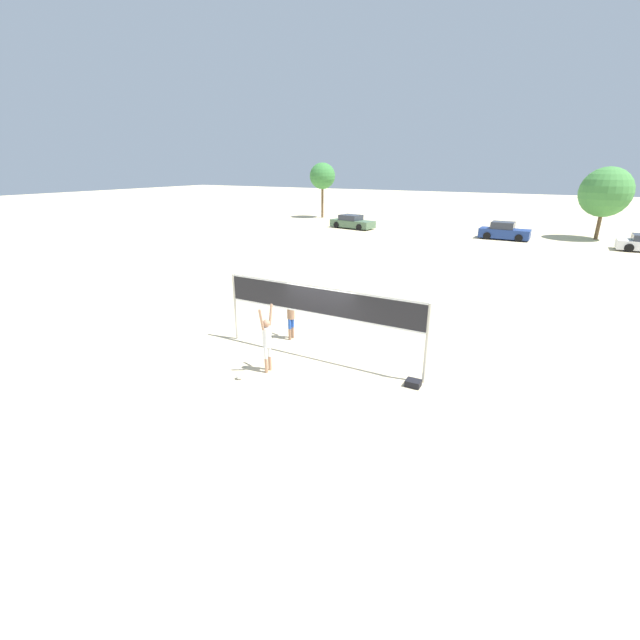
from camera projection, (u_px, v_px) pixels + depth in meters
ground_plane at (320, 358)px, 14.67m from camera, size 200.00×200.00×0.00m
volleyball_net at (320, 306)px, 14.03m from camera, size 7.29×0.09×2.53m
player_spiker at (267, 338)px, 13.34m from camera, size 0.28×0.71×2.19m
player_blocker at (291, 313)px, 15.94m from camera, size 0.28×0.69×2.01m
volleyball at (239, 376)px, 13.20m from camera, size 0.21×0.21×0.21m
gear_bag at (413, 383)px, 12.77m from camera, size 0.44×0.36×0.20m
parked_car_mid at (352, 222)px, 44.58m from camera, size 4.88×2.61×1.37m
parked_car_far at (504, 232)px, 37.93m from camera, size 4.24×1.92×1.52m
tree_left_cluster at (322, 176)px, 52.24m from camera, size 3.11×3.11×6.54m
tree_right_cluster at (606, 192)px, 36.68m from camera, size 4.19×4.19×6.15m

